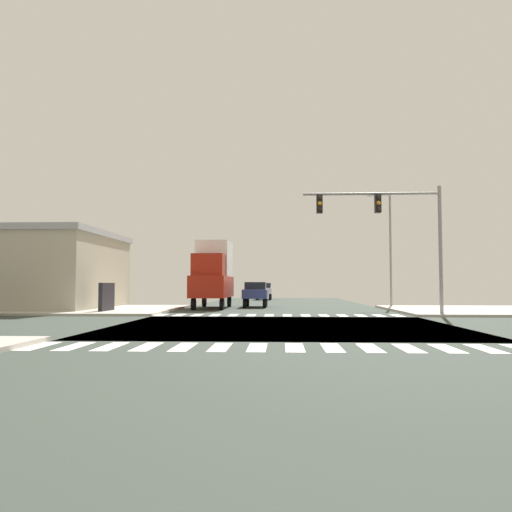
{
  "coord_description": "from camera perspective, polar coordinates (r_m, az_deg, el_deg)",
  "views": [
    {
      "loc": [
        -0.12,
        -21.18,
        1.68
      ],
      "look_at": [
        -1.53,
        8.3,
        3.34
      ],
      "focal_mm": 36.07,
      "sensor_mm": 36.0,
      "label": 1
    }
  ],
  "objects": [
    {
      "name": "ground",
      "position": [
        21.25,
        3.08,
        -7.81
      ],
      "size": [
        90.0,
        90.0,
        0.05
      ],
      "color": "#333C35"
    },
    {
      "name": "crosswalk_far",
      "position": [
        28.53,
        2.48,
        -6.58
      ],
      "size": [
        13.5,
        2.0,
        0.01
      ],
      "color": "white",
      "rests_on": "ground"
    },
    {
      "name": "sidewalk_corner_ne",
      "position": [
        35.72,
        24.4,
        -5.51
      ],
      "size": [
        12.0,
        12.0,
        0.14
      ],
      "color": "#B2ADA3",
      "rests_on": "ground"
    },
    {
      "name": "sedan_crossing_1",
      "position": [
        38.87,
        -0.04,
        -4.05
      ],
      "size": [
        1.8,
        4.3,
        1.88
      ],
      "rotation": [
        0.0,
        0.0,
        3.14
      ],
      "color": "black",
      "rests_on": "ground"
    },
    {
      "name": "crosswalk_near",
      "position": [
        13.98,
        2.22,
        -10.09
      ],
      "size": [
        13.5,
        2.0,
        0.01
      ],
      "color": "white",
      "rests_on": "ground"
    },
    {
      "name": "box_truck_trailing_1",
      "position": [
        37.33,
        -4.78,
        -1.85
      ],
      "size": [
        2.4,
        7.2,
        4.85
      ],
      "rotation": [
        0.0,
        0.0,
        3.14
      ],
      "color": "black",
      "rests_on": "ground"
    },
    {
      "name": "sidewalk_corner_nw",
      "position": [
        35.63,
        -18.56,
        -5.64
      ],
      "size": [
        12.0,
        12.0,
        0.14
      ],
      "color": "#B9B4A6",
      "rests_on": "ground"
    },
    {
      "name": "sedan_middle_3",
      "position": [
        58.36,
        0.89,
        -3.77
      ],
      "size": [
        1.8,
        4.3,
        1.88
      ],
      "rotation": [
        0.0,
        0.0,
        3.14
      ],
      "color": "black",
      "rests_on": "ground"
    },
    {
      "name": "street_lamp",
      "position": [
        39.42,
        14.35,
        1.8
      ],
      "size": [
        1.78,
        0.32,
        8.51
      ],
      "color": "gray",
      "rests_on": "ground"
    },
    {
      "name": "bank_building",
      "position": [
        39.18,
        -25.14,
        -1.46
      ],
      "size": [
        14.67,
        11.02,
        5.33
      ],
      "color": "#ADA68F",
      "rests_on": "ground"
    },
    {
      "name": "traffic_signal_mast",
      "position": [
        29.03,
        14.38,
        3.96
      ],
      "size": [
        7.51,
        0.55,
        7.08
      ],
      "color": "gray",
      "rests_on": "ground"
    }
  ]
}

